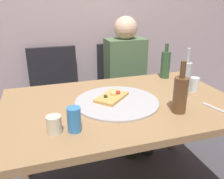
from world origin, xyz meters
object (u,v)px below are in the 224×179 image
object	(u,v)px
tumbler_far	(194,84)
table_knife	(219,110)
chair_right	(122,84)
guest_in_sweater	(128,76)
beer_bottle	(186,78)
water_bottle	(180,94)
dining_table	(121,113)
chair_left	(56,91)
soda_can	(74,119)
pizza_slice_last	(112,97)
wine_bottle	(165,64)
tumbler_near	(54,125)
pizza_tray	(117,102)

from	to	relation	value
tumbler_far	table_knife	size ratio (longest dim) A/B	0.43
chair_right	guest_in_sweater	bearing A→B (deg)	90.00
beer_bottle	water_bottle	size ratio (longest dim) A/B	1.05
dining_table	chair_left	distance (m)	0.92
tumbler_far	soda_can	xyz separation A→B (m)	(-0.86, -0.27, 0.01)
dining_table	table_knife	world-z (taller)	table_knife
pizza_slice_last	chair_right	world-z (taller)	chair_right
dining_table	pizza_slice_last	bearing A→B (deg)	135.90
dining_table	chair_right	distance (m)	0.92
table_knife	guest_in_sweater	world-z (taller)	guest_in_sweater
soda_can	guest_in_sweater	size ratio (longest dim) A/B	0.10
dining_table	guest_in_sweater	xyz separation A→B (m)	(0.32, 0.70, -0.00)
beer_bottle	soda_can	world-z (taller)	beer_bottle
dining_table	soda_can	size ratio (longest dim) A/B	11.59
pizza_slice_last	guest_in_sweater	bearing A→B (deg)	60.73
wine_bottle	tumbler_far	bearing A→B (deg)	-82.45
beer_bottle	tumbler_far	bearing A→B (deg)	21.47
wine_bottle	chair_right	size ratio (longest dim) A/B	0.30
tumbler_near	table_knife	distance (m)	0.91
dining_table	tumbler_far	distance (m)	0.55
tumbler_far	dining_table	bearing A→B (deg)	-177.38
dining_table	soda_can	xyz separation A→B (m)	(-0.33, -0.25, 0.14)
tumbler_far	chair_left	size ratio (longest dim) A/B	0.11
beer_bottle	guest_in_sweater	xyz separation A→B (m)	(-0.11, 0.72, -0.20)
soda_can	chair_right	bearing A→B (deg)	59.48
tumbler_far	chair_right	world-z (taller)	chair_right
table_knife	chair_left	bearing A→B (deg)	-157.71
water_bottle	dining_table	bearing A→B (deg)	139.43
guest_in_sweater	chair_right	bearing A→B (deg)	-90.00
chair_left	wine_bottle	bearing A→B (deg)	148.48
table_knife	pizza_tray	bearing A→B (deg)	-131.68
dining_table	wine_bottle	world-z (taller)	wine_bottle
dining_table	pizza_slice_last	xyz separation A→B (m)	(-0.05, 0.04, 0.10)
water_bottle	guest_in_sweater	bearing A→B (deg)	86.14
pizza_slice_last	soda_can	bearing A→B (deg)	-133.80
wine_bottle	beer_bottle	distance (m)	0.37
wine_bottle	chair_left	world-z (taller)	wine_bottle
beer_bottle	water_bottle	distance (m)	0.27
beer_bottle	chair_left	distance (m)	1.20
water_bottle	tumbler_near	size ratio (longest dim) A/B	3.36
water_bottle	soda_can	size ratio (longest dim) A/B	2.39
wine_bottle	chair_left	distance (m)	1.02
tumbler_far	chair_left	xyz separation A→B (m)	(-0.87, 0.83, -0.26)
pizza_tray	wine_bottle	size ratio (longest dim) A/B	1.88
soda_can	chair_right	distance (m)	1.30
table_knife	guest_in_sweater	bearing A→B (deg)	175.91
pizza_tray	water_bottle	bearing A→B (deg)	-37.06
chair_right	guest_in_sweater	world-z (taller)	guest_in_sweater
pizza_slice_last	table_knife	distance (m)	0.62
pizza_slice_last	tumbler_far	world-z (taller)	tumbler_far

